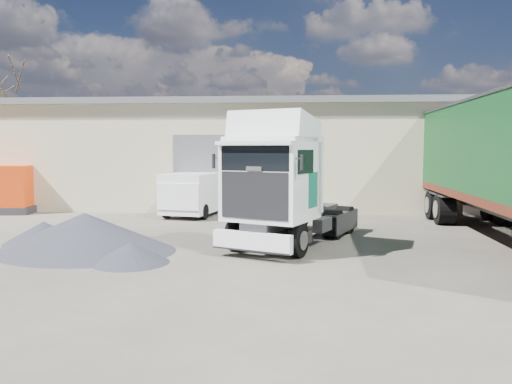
{
  "coord_description": "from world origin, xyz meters",
  "views": [
    {
      "loc": [
        1.28,
        -12.53,
        2.98
      ],
      "look_at": [
        0.25,
        3.0,
        1.62
      ],
      "focal_mm": 35.0,
      "sensor_mm": 36.0,
      "label": 1
    }
  ],
  "objects": [
    {
      "name": "tractor_unit",
      "position": [
        1.08,
        2.37,
        1.7
      ],
      "size": [
        4.48,
        6.32,
        4.04
      ],
      "rotation": [
        0.0,
        0.0,
        -0.42
      ],
      "color": "black",
      "rests_on": "ground"
    },
    {
      "name": "warehouse",
      "position": [
        -6.0,
        16.0,
        2.66
      ],
      "size": [
        30.6,
        12.6,
        5.42
      ],
      "color": "beige",
      "rests_on": "ground"
    },
    {
      "name": "ground",
      "position": [
        0.0,
        0.0,
        0.0
      ],
      "size": [
        120.0,
        120.0,
        0.0
      ],
      "primitive_type": "plane",
      "color": "#292721",
      "rests_on": "ground"
    },
    {
      "name": "panel_van",
      "position": [
        -2.84,
        9.61,
        0.98
      ],
      "size": [
        2.81,
        4.94,
        1.9
      ],
      "rotation": [
        0.0,
        0.0,
        -0.21
      ],
      "color": "black",
      "rests_on": "ground"
    },
    {
      "name": "gravel_heap",
      "position": [
        -4.73,
        1.47,
        0.52
      ],
      "size": [
        6.35,
        6.17,
        1.12
      ],
      "rotation": [
        0.0,
        0.0,
        -0.16
      ],
      "color": "black",
      "rests_on": "ground"
    },
    {
      "name": "bare_tree",
      "position": [
        -18.0,
        20.0,
        7.92
      ],
      "size": [
        4.0,
        4.0,
        9.6
      ],
      "color": "#382B21",
      "rests_on": "ground"
    }
  ]
}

